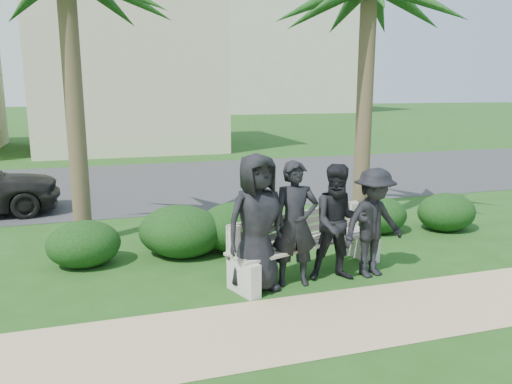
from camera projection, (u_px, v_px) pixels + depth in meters
ground at (269, 271)px, 7.71m from camera, size 160.00×160.00×0.00m
footpath at (317, 322)px, 6.03m from camera, size 30.00×1.60×0.01m
asphalt_street at (185, 181)px, 15.19m from camera, size 160.00×8.00×0.01m
stucco_bldg_right at (127, 69)px, 23.51m from camera, size 8.40×8.40×7.30m
park_bench at (308, 248)px, 7.55m from camera, size 2.76×1.40×0.90m
man_a at (257, 223)px, 6.83m from camera, size 1.05×0.81×1.93m
man_b at (295, 224)px, 7.03m from camera, size 0.72×0.54×1.79m
man_c at (339, 223)px, 7.22m from camera, size 0.95×0.81×1.72m
man_d at (373, 223)px, 7.38m from camera, size 1.16×0.81×1.64m
hedge_a at (84, 243)px, 7.90m from camera, size 1.15×0.95×0.75m
hedge_b at (178, 229)px, 8.49m from camera, size 1.32×1.09×0.86m
hedge_c at (185, 231)px, 8.37m from camera, size 1.31×1.08×0.85m
hedge_d at (236, 225)px, 8.68m from camera, size 1.33×1.10×0.87m
hedge_e at (379, 214)px, 9.75m from camera, size 1.10×0.91×0.72m
hedge_f at (447, 211)px, 9.92m from camera, size 1.18×0.97×0.77m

